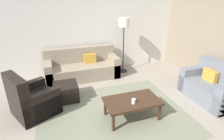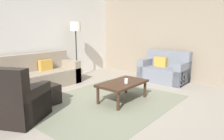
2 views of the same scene
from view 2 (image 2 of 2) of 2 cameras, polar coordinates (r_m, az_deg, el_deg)
ground_plane at (r=4.33m, az=-2.04°, el=-9.07°), size 8.00×8.00×0.00m
rear_partition at (r=6.10m, az=-21.03°, el=9.62°), size 6.00×0.12×2.80m
stone_feature_panel at (r=6.61m, az=15.66°, el=10.05°), size 0.12×5.20×2.80m
area_rug at (r=4.33m, az=-2.04°, el=-9.02°), size 3.06×2.43×0.01m
couch_main at (r=5.69m, az=-20.04°, el=-1.59°), size 2.11×0.85×0.88m
couch_loveseat at (r=6.19m, az=14.48°, el=-0.21°), size 0.81×1.31×0.88m
armchair_leather at (r=3.76m, az=-25.49°, el=-8.54°), size 1.08×1.08×0.95m
ottoman at (r=4.43m, az=-18.87°, el=-6.48°), size 0.56×0.56×0.40m
coffee_table at (r=4.35m, az=2.98°, el=-4.03°), size 1.10×0.64×0.41m
cup at (r=4.24m, az=3.99°, el=-3.05°), size 0.07×0.07×0.10m
lamp_standing at (r=6.30m, az=-10.09°, el=10.32°), size 0.32×0.32×1.71m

